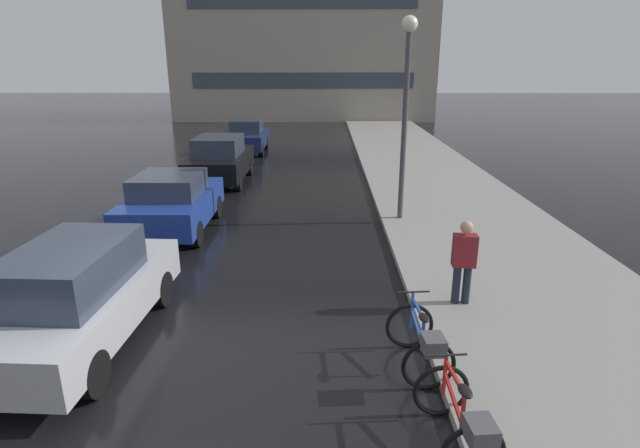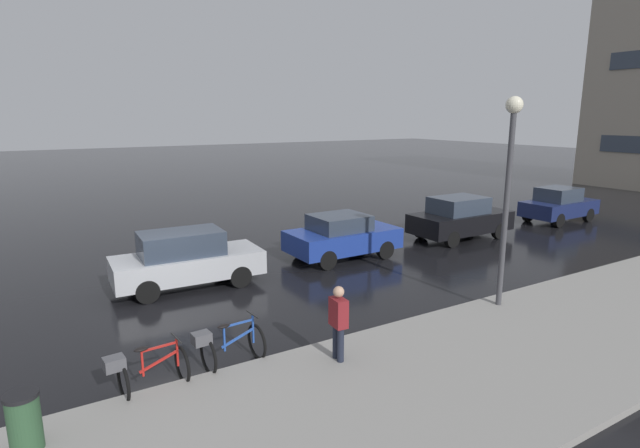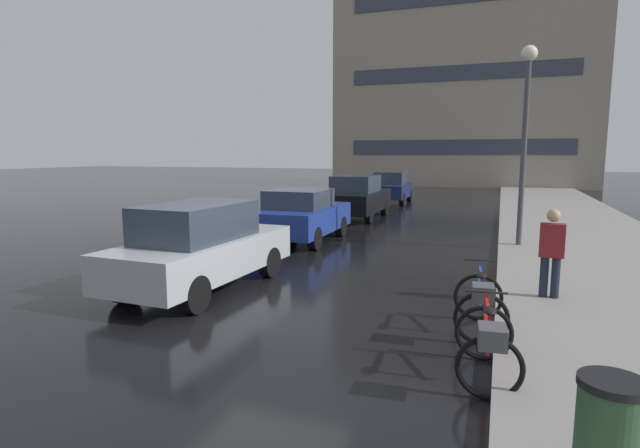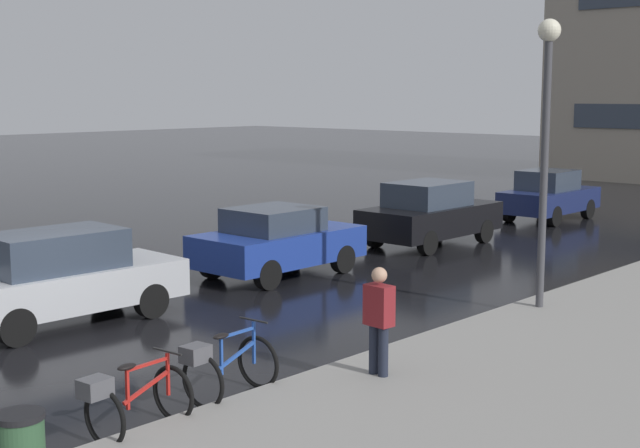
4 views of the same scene
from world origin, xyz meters
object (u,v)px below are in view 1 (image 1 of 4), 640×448
(bicycle_second, at_px, (421,342))
(car_blue, at_px, (172,202))
(car_navy, at_px, (247,136))
(pedestrian, at_px, (464,261))
(streetlamp, at_px, (406,89))
(bicycle_nearest, at_px, (461,420))
(car_silver, at_px, (79,295))
(car_black, at_px, (220,160))

(bicycle_second, bearing_deg, car_blue, 130.40)
(car_navy, xyz_separation_m, pedestrian, (6.24, -16.42, 0.14))
(streetlamp, bearing_deg, car_blue, -172.29)
(bicycle_nearest, relative_size, car_blue, 0.37)
(car_silver, xyz_separation_m, car_navy, (-0.04, 17.61, -0.04))
(bicycle_second, height_order, car_navy, car_navy)
(bicycle_nearest, xyz_separation_m, car_blue, (-5.48, 7.86, 0.31))
(car_silver, bearing_deg, bicycle_nearest, -23.77)
(bicycle_second, distance_m, car_blue, 8.24)
(bicycle_nearest, height_order, car_blue, car_blue)
(pedestrian, bearing_deg, car_blue, 145.86)
(car_silver, distance_m, car_black, 11.16)
(bicycle_second, bearing_deg, car_navy, 105.75)
(car_blue, relative_size, pedestrian, 2.31)
(bicycle_nearest, height_order, car_silver, car_silver)
(car_black, bearing_deg, pedestrian, -57.81)
(car_black, distance_m, pedestrian, 11.78)
(pedestrian, bearing_deg, car_navy, 110.80)
(car_blue, xyz_separation_m, car_navy, (0.16, 12.08, 0.01))
(car_blue, distance_m, car_navy, 12.08)
(pedestrian, bearing_deg, bicycle_nearest, -104.64)
(bicycle_second, relative_size, car_silver, 0.33)
(car_silver, relative_size, pedestrian, 2.55)
(car_black, relative_size, streetlamp, 0.79)
(car_navy, bearing_deg, streetlamp, -62.36)
(bicycle_second, bearing_deg, streetlamp, 84.20)
(bicycle_second, distance_m, pedestrian, 2.25)
(bicycle_nearest, xyz_separation_m, car_navy, (-5.32, 19.93, 0.32))
(car_blue, bearing_deg, car_navy, 89.22)
(pedestrian, bearing_deg, bicycle_second, -118.80)
(car_silver, distance_m, car_navy, 17.61)
(car_silver, xyz_separation_m, car_blue, (-0.21, 5.54, -0.05))
(bicycle_second, xyz_separation_m, streetlamp, (0.72, 7.09, 3.10))
(bicycle_nearest, bearing_deg, car_blue, 124.89)
(bicycle_second, xyz_separation_m, car_silver, (-5.13, 0.74, 0.35))
(car_navy, height_order, streetlamp, streetlamp)
(bicycle_second, height_order, pedestrian, pedestrian)
(car_silver, bearing_deg, bicycle_second, -8.16)
(car_black, bearing_deg, streetlamp, -39.01)
(bicycle_second, xyz_separation_m, car_navy, (-5.17, 18.35, 0.31))
(streetlamp, bearing_deg, car_black, 140.99)
(car_blue, xyz_separation_m, streetlamp, (6.06, 0.82, 2.80))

